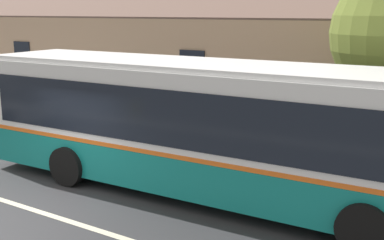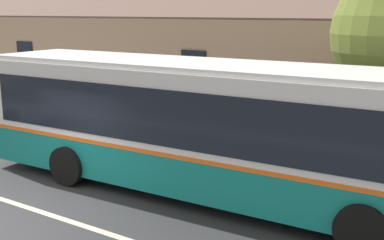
{
  "view_description": "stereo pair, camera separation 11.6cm",
  "coord_description": "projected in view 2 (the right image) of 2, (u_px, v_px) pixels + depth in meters",
  "views": [
    {
      "loc": [
        8.26,
        -6.56,
        4.32
      ],
      "look_at": [
        1.81,
        3.75,
        1.54
      ],
      "focal_mm": 45.0,
      "sensor_mm": 36.0,
      "label": 1
    },
    {
      "loc": [
        8.35,
        -6.5,
        4.32
      ],
      "look_at": [
        1.81,
        3.75,
        1.54
      ],
      "focal_mm": 45.0,
      "sensor_mm": 36.0,
      "label": 2
    }
  ],
  "objects": [
    {
      "name": "transit_bus",
      "position": [
        210.0,
        125.0,
        11.2
      ],
      "size": [
        12.4,
        3.07,
        3.16
      ],
      "color": "#147F7A",
      "rests_on": "ground"
    },
    {
      "name": "ground_plane",
      "position": [
        33.0,
        209.0,
        10.68
      ],
      "size": [
        300.0,
        300.0,
        0.0
      ],
      "primitive_type": "plane",
      "color": "#2D2D30"
    },
    {
      "name": "sidewalk_far",
      "position": [
        182.0,
        144.0,
        15.6
      ],
      "size": [
        60.0,
        3.0,
        0.15
      ],
      "primitive_type": "cube",
      "color": "gray",
      "rests_on": "ground"
    },
    {
      "name": "lane_divider_stripe",
      "position": [
        33.0,
        209.0,
        10.68
      ],
      "size": [
        60.0,
        0.16,
        0.01
      ],
      "primitive_type": "cube",
      "color": "beige",
      "rests_on": "ground"
    },
    {
      "name": "bench_by_building",
      "position": [
        113.0,
        119.0,
        16.94
      ],
      "size": [
        1.81,
        0.51,
        0.94
      ],
      "color": "#4C4C4C",
      "rests_on": "sidewalk_far"
    },
    {
      "name": "community_building",
      "position": [
        246.0,
        59.0,
        22.08
      ],
      "size": [
        28.41,
        9.09,
        7.13
      ],
      "color": "tan",
      "rests_on": "ground"
    },
    {
      "name": "bench_down_street",
      "position": [
        224.0,
        142.0,
        14.03
      ],
      "size": [
        1.61,
        0.51,
        0.94
      ],
      "color": "#4C4C4C",
      "rests_on": "sidewalk_far"
    },
    {
      "name": "bike_rack",
      "position": [
        55.0,
        107.0,
        18.56
      ],
      "size": [
        1.16,
        0.06,
        0.78
      ],
      "color": "slate",
      "rests_on": "sidewalk_far"
    }
  ]
}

